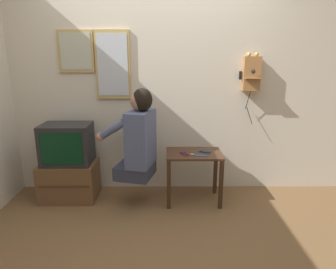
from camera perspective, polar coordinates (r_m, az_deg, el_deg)
The scene contains 12 objects.
ground_plane at distance 2.91m, azimuth -2.15°, elevation -17.84°, with size 14.00×14.00×0.00m, color brown.
wall_back at distance 3.44m, azimuth -1.86°, elevation 9.96°, with size 6.80×0.05×2.55m.
side_table at distance 3.27m, azimuth 4.92°, elevation -5.44°, with size 0.59×0.42×0.56m.
person at distance 3.09m, azimuth -5.66°, elevation -0.55°, with size 0.60×0.52×0.94m.
tv_stand at distance 3.57m, azimuth -18.23°, elevation -8.32°, with size 0.60×0.42×0.42m.
television at distance 3.44m, azimuth -18.68°, elevation -1.69°, with size 0.52×0.37×0.44m.
wall_phone_antique at distance 3.48m, azimuth 15.56°, elevation 11.17°, with size 0.23×0.19×0.79m.
framed_picture at distance 3.53m, azimuth -17.15°, elevation 14.90°, with size 0.39×0.03×0.45m.
wall_mirror at distance 3.43m, azimuth -10.47°, elevation 12.91°, with size 0.38×0.04×0.74m.
cell_phone_held at distance 3.17m, azimuth 3.18°, elevation -3.67°, with size 0.10×0.14×0.01m.
cell_phone_spare at distance 3.26m, azimuth 7.01°, elevation -3.23°, with size 0.14×0.10×0.01m.
toothbrush at distance 3.12m, azimuth 5.73°, elevation -3.98°, with size 0.17×0.04×0.02m.
Camera 1 is at (0.09, -2.44, 1.58)m, focal length 32.00 mm.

